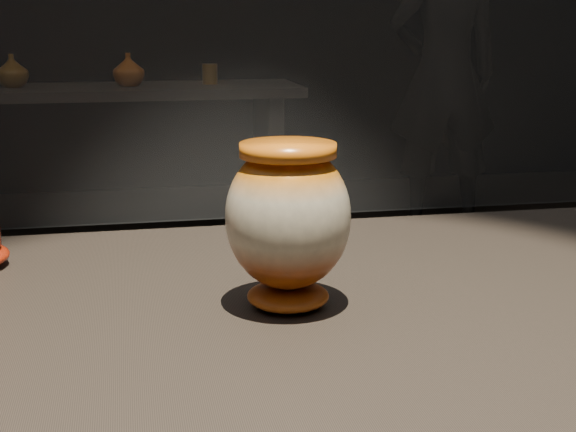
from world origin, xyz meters
TOP-DOWN VIEW (x-y plane):
  - main_vase at (0.13, -0.01)m, footprint 0.18×0.18m
  - back_shelf at (-0.16, 3.29)m, footprint 2.00×0.60m
  - back_vase_left at (-0.60, 3.30)m, footprint 0.22×0.22m
  - back_vase_mid at (-0.03, 3.27)m, footprint 0.20×0.20m
  - back_vase_right at (0.39, 3.32)m, footprint 0.08×0.08m
  - visitor at (1.79, 3.56)m, footprint 0.70×0.48m

SIDE VIEW (x-z plane):
  - back_shelf at x=-0.16m, z-range 0.19..1.09m
  - visitor at x=1.79m, z-range 0.00..1.83m
  - back_vase_right at x=0.39m, z-range 0.90..1.00m
  - back_vase_left at x=-0.60m, z-range 0.90..1.06m
  - back_vase_mid at x=-0.03m, z-range 0.90..1.07m
  - main_vase at x=0.13m, z-range 0.91..1.11m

